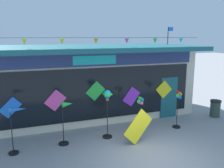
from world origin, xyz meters
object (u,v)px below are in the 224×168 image
at_px(wind_spinner_right, 178,103).
at_px(wind_spinner_center_left, 107,103).
at_px(wind_spinner_left, 66,117).
at_px(display_kite_on_ground, 138,127).
at_px(wind_spinner_center_right, 140,108).
at_px(wind_spinner_far_left, 16,122).
at_px(trash_bin, 215,108).
at_px(kite_shop_building, 84,79).

bearing_deg(wind_spinner_right, wind_spinner_center_left, 178.59).
xyz_separation_m(wind_spinner_left, display_kite_on_ground, (2.53, -0.82, -0.42)).
relative_size(wind_spinner_left, wind_spinner_center_right, 1.06).
bearing_deg(wind_spinner_right, wind_spinner_left, 179.49).
bearing_deg(wind_spinner_right, wind_spinner_far_left, -179.15).
bearing_deg(trash_bin, wind_spinner_center_left, -175.03).
height_order(kite_shop_building, display_kite_on_ground, kite_shop_building).
relative_size(wind_spinner_center_right, wind_spinner_right, 0.92).
distance_m(wind_spinner_far_left, wind_spinner_right, 6.48).
distance_m(wind_spinner_center_right, wind_spinner_right, 1.76).
bearing_deg(wind_spinner_right, trash_bin, 12.51).
bearing_deg(wind_spinner_center_left, display_kite_on_ground, -42.67).
relative_size(kite_shop_building, wind_spinner_right, 6.37).
bearing_deg(wind_spinner_right, kite_shop_building, 133.79).
height_order(kite_shop_building, wind_spinner_right, kite_shop_building).
relative_size(wind_spinner_center_left, display_kite_on_ground, 1.63).
bearing_deg(display_kite_on_ground, wind_spinner_left, 162.08).
height_order(wind_spinner_center_right, wind_spinner_right, wind_spinner_right).
xyz_separation_m(wind_spinner_center_left, wind_spinner_center_right, (1.44, 0.03, -0.38)).
height_order(wind_spinner_far_left, wind_spinner_center_right, wind_spinner_far_left).
relative_size(wind_spinner_center_right, trash_bin, 1.86).
relative_size(kite_shop_building, wind_spinner_far_left, 6.52).
bearing_deg(wind_spinner_center_left, wind_spinner_center_right, 1.14).
height_order(wind_spinner_far_left, display_kite_on_ground, wind_spinner_far_left).
xyz_separation_m(wind_spinner_far_left, wind_spinner_left, (1.68, 0.14, -0.05)).
distance_m(wind_spinner_center_left, trash_bin, 5.95).
bearing_deg(kite_shop_building, wind_spinner_center_left, -87.96).
distance_m(wind_spinner_center_left, wind_spinner_right, 3.21).
bearing_deg(wind_spinner_center_left, wind_spinner_right, -1.41).
bearing_deg(wind_spinner_far_left, kite_shop_building, 48.36).
xyz_separation_m(wind_spinner_far_left, display_kite_on_ground, (4.21, -0.68, -0.47)).
bearing_deg(display_kite_on_ground, wind_spinner_right, 18.89).
height_order(wind_spinner_far_left, trash_bin, wind_spinner_far_left).
xyz_separation_m(trash_bin, display_kite_on_ground, (-4.92, -1.36, 0.22)).
bearing_deg(wind_spinner_center_right, trash_bin, 6.22).
bearing_deg(trash_bin, kite_shop_building, 154.29).
height_order(wind_spinner_center_left, wind_spinner_right, wind_spinner_center_left).
height_order(trash_bin, display_kite_on_ground, display_kite_on_ground).
bearing_deg(wind_spinner_center_left, wind_spinner_far_left, -176.95).
height_order(kite_shop_building, wind_spinner_left, kite_shop_building).
bearing_deg(wind_spinner_far_left, wind_spinner_right, 0.85).
bearing_deg(wind_spinner_left, display_kite_on_ground, -17.92).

